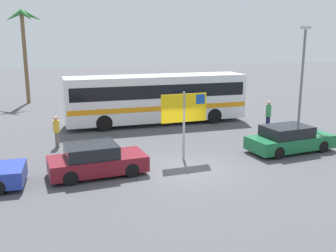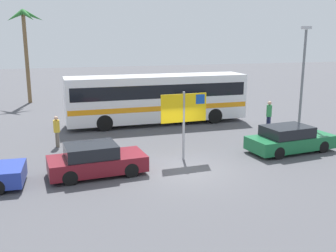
% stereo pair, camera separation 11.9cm
% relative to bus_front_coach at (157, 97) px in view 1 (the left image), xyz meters
% --- Properties ---
extents(ground, '(120.00, 120.00, 0.00)m').
position_rel_bus_front_coach_xyz_m(ground, '(-1.34, -9.31, -1.78)').
color(ground, '#4C4C51').
extents(bus_front_coach, '(11.74, 2.44, 3.17)m').
position_rel_bus_front_coach_xyz_m(bus_front_coach, '(0.00, 0.00, 0.00)').
color(bus_front_coach, white).
rests_on(bus_front_coach, ground).
extents(ferry_sign, '(2.20, 0.15, 3.20)m').
position_rel_bus_front_coach_xyz_m(ferry_sign, '(-0.88, -7.80, 0.54)').
color(ferry_sign, gray).
rests_on(ferry_sign, ground).
extents(car_green, '(4.52, 2.18, 1.32)m').
position_rel_bus_front_coach_xyz_m(car_green, '(4.55, -8.17, -1.15)').
color(car_green, '#196638').
rests_on(car_green, ground).
extents(car_maroon, '(4.07, 2.06, 1.32)m').
position_rel_bus_front_coach_xyz_m(car_maroon, '(-5.09, -8.66, -1.15)').
color(car_maroon, maroon).
rests_on(car_maroon, ground).
extents(pedestrian_by_bus, '(0.32, 0.32, 1.83)m').
position_rel_bus_front_coach_xyz_m(pedestrian_by_bus, '(5.92, -4.00, -0.69)').
color(pedestrian_by_bus, '#1E2347').
rests_on(pedestrian_by_bus, ground).
extents(pedestrian_near_sign, '(0.32, 0.32, 1.64)m').
position_rel_bus_front_coach_xyz_m(pedestrian_near_sign, '(-6.49, -3.88, -0.82)').
color(pedestrian_near_sign, '#706656').
rests_on(pedestrian_near_sign, ground).
extents(lamp_post_left_side, '(0.56, 0.20, 6.18)m').
position_rel_bus_front_coach_xyz_m(lamp_post_left_side, '(6.89, -5.65, 1.63)').
color(lamp_post_left_side, slate).
rests_on(lamp_post_left_side, ground).
extents(palm_tree_seaside, '(3.08, 3.20, 7.86)m').
position_rel_bus_front_coach_xyz_m(palm_tree_seaside, '(-8.34, 11.28, 4.41)').
color(palm_tree_seaside, brown).
rests_on(palm_tree_seaside, ground).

